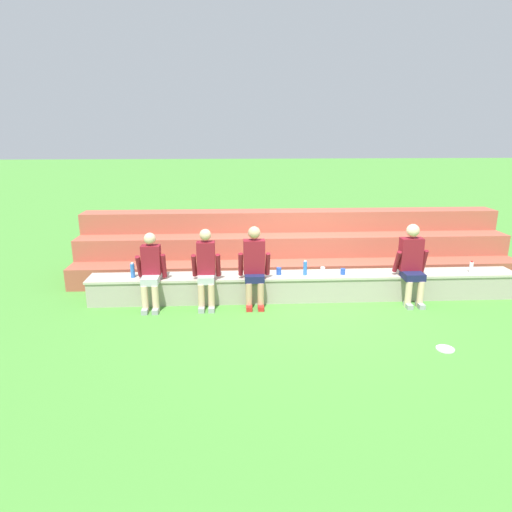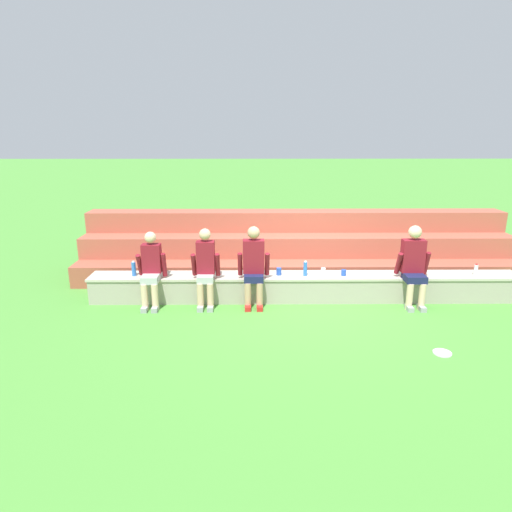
{
  "view_description": "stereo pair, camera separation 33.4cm",
  "coord_description": "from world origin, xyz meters",
  "views": [
    {
      "loc": [
        -1.27,
        -7.28,
        2.94
      ],
      "look_at": [
        -0.87,
        0.25,
        0.81
      ],
      "focal_mm": 31.54,
      "sensor_mm": 36.0,
      "label": 1
    },
    {
      "loc": [
        -0.94,
        -7.29,
        2.94
      ],
      "look_at": [
        -0.87,
        0.25,
        0.81
      ],
      "focal_mm": 31.54,
      "sensor_mm": 36.0,
      "label": 2
    }
  ],
  "objects": [
    {
      "name": "stone_seating_wall",
      "position": [
        0.0,
        0.25,
        0.25
      ],
      "size": [
        7.59,
        0.53,
        0.47
      ],
      "color": "#A8A08E",
      "rests_on": "ground"
    },
    {
      "name": "person_far_left",
      "position": [
        -2.65,
        -0.01,
        0.67
      ],
      "size": [
        0.5,
        0.57,
        1.28
      ],
      "color": "beige",
      "rests_on": "ground"
    },
    {
      "name": "plastic_cup_middle",
      "position": [
        -0.47,
        0.24,
        0.53
      ],
      "size": [
        0.09,
        0.09,
        0.13
      ],
      "primitive_type": "cylinder",
      "color": "blue",
      "rests_on": "stone_seating_wall"
    },
    {
      "name": "person_center",
      "position": [
        -0.91,
        -0.01,
        0.73
      ],
      "size": [
        0.54,
        0.48,
        1.38
      ],
      "color": "tan",
      "rests_on": "ground"
    },
    {
      "name": "frisbee",
      "position": [
        1.65,
        -1.79,
        0.01
      ],
      "size": [
        0.25,
        0.25,
        0.02
      ],
      "primitive_type": "cylinder",
      "color": "white",
      "rests_on": "ground"
    },
    {
      "name": "water_bottle_mid_right",
      "position": [
        -0.01,
        0.19,
        0.59
      ],
      "size": [
        0.07,
        0.07,
        0.27
      ],
      "color": "blue",
      "rests_on": "stone_seating_wall"
    },
    {
      "name": "plastic_cup_left_end",
      "position": [
        0.67,
        0.19,
        0.52
      ],
      "size": [
        0.09,
        0.09,
        0.1
      ],
      "primitive_type": "cylinder",
      "color": "blue",
      "rests_on": "stone_seating_wall"
    },
    {
      "name": "water_bottle_near_right",
      "position": [
        2.99,
        0.19,
        0.56
      ],
      "size": [
        0.07,
        0.07,
        0.21
      ],
      "color": "silver",
      "rests_on": "stone_seating_wall"
    },
    {
      "name": "person_left_of_center",
      "position": [
        -1.73,
        -0.03,
        0.7
      ],
      "size": [
        0.48,
        0.49,
        1.35
      ],
      "color": "#DBAD89",
      "rests_on": "ground"
    },
    {
      "name": "person_right_of_center",
      "position": [
        1.81,
        -0.01,
        0.73
      ],
      "size": [
        0.56,
        0.58,
        1.38
      ],
      "color": "beige",
      "rests_on": "ground"
    },
    {
      "name": "brick_bleachers",
      "position": [
        0.0,
        1.84,
        0.49
      ],
      "size": [
        8.84,
        1.65,
        1.26
      ],
      "color": "#A8513D",
      "rests_on": "ground"
    },
    {
      "name": "plastic_cup_right_end",
      "position": [
        0.32,
        0.26,
        0.52
      ],
      "size": [
        0.08,
        0.08,
        0.12
      ],
      "primitive_type": "cylinder",
      "color": "white",
      "rests_on": "stone_seating_wall"
    },
    {
      "name": "water_bottle_near_left",
      "position": [
        -3.01,
        0.22,
        0.59
      ],
      "size": [
        0.08,
        0.08,
        0.27
      ],
      "color": "blue",
      "rests_on": "stone_seating_wall"
    },
    {
      "name": "ground_plane",
      "position": [
        0.0,
        0.0,
        0.0
      ],
      "size": [
        80.0,
        80.0,
        0.0
      ],
      "primitive_type": "plane",
      "color": "#4C9338"
    }
  ]
}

